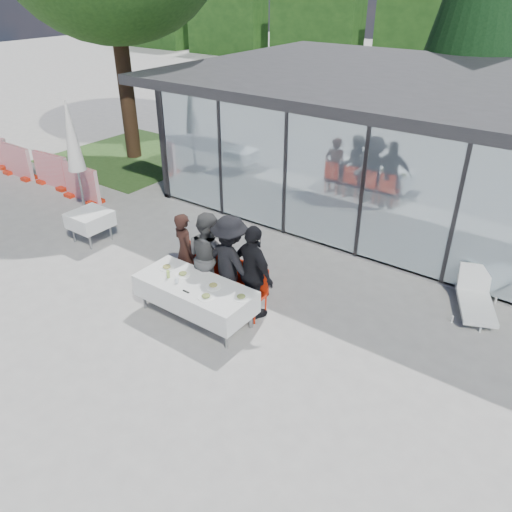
{
  "coord_description": "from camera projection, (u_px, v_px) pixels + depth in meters",
  "views": [
    {
      "loc": [
        4.99,
        -5.26,
        5.58
      ],
      "look_at": [
        0.29,
        1.2,
        1.07
      ],
      "focal_mm": 35.0,
      "sensor_mm": 36.0,
      "label": 1
    }
  ],
  "objects": [
    {
      "name": "ground",
      "position": [
        204.0,
        329.0,
        9.01
      ],
      "size": [
        90.0,
        90.0,
        0.0
      ],
      "primitive_type": "plane",
      "color": "#9D9A95",
      "rests_on": "ground"
    },
    {
      "name": "pavilion",
      "position": [
        471.0,
        130.0,
        12.67
      ],
      "size": [
        14.8,
        8.8,
        3.44
      ],
      "color": "gray",
      "rests_on": "ground"
    },
    {
      "name": "treeline",
      "position": [
        497.0,
        42.0,
        28.67
      ],
      "size": [
        62.5,
        2.0,
        4.4
      ],
      "color": "#193D13",
      "rests_on": "ground"
    },
    {
      "name": "dining_table",
      "position": [
        195.0,
        293.0,
        9.06
      ],
      "size": [
        2.26,
        0.96,
        0.75
      ],
      "color": "silver",
      "rests_on": "ground"
    },
    {
      "name": "diner_a",
      "position": [
        185.0,
        251.0,
        9.87
      ],
      "size": [
        0.75,
        0.75,
        1.63
      ],
      "primitive_type": "imported",
      "rotation": [
        0.0,
        0.0,
        2.81
      ],
      "color": "black",
      "rests_on": "ground"
    },
    {
      "name": "diner_chair_a",
      "position": [
        188.0,
        262.0,
        10.03
      ],
      "size": [
        0.44,
        0.44,
        0.97
      ],
      "color": "red",
      "rests_on": "ground"
    },
    {
      "name": "diner_b",
      "position": [
        208.0,
        256.0,
        9.51
      ],
      "size": [
        1.06,
        1.06,
        1.81
      ],
      "primitive_type": "imported",
      "rotation": [
        0.0,
        0.0,
        2.9
      ],
      "color": "#4D4D4D",
      "rests_on": "ground"
    },
    {
      "name": "diner_chair_b",
      "position": [
        210.0,
        272.0,
        9.72
      ],
      "size": [
        0.44,
        0.44,
        0.97
      ],
      "color": "red",
      "rests_on": "ground"
    },
    {
      "name": "diner_c",
      "position": [
        230.0,
        263.0,
        9.21
      ],
      "size": [
        1.37,
        1.37,
        1.87
      ],
      "primitive_type": "imported",
      "rotation": [
        0.0,
        0.0,
        3.0
      ],
      "color": "black",
      "rests_on": "ground"
    },
    {
      "name": "diner_chair_c",
      "position": [
        232.0,
        280.0,
        9.44
      ],
      "size": [
        0.44,
        0.44,
        0.97
      ],
      "color": "red",
      "rests_on": "ground"
    },
    {
      "name": "diner_d",
      "position": [
        254.0,
        273.0,
        8.95
      ],
      "size": [
        1.36,
        1.36,
        1.84
      ],
      "primitive_type": "imported",
      "rotation": [
        0.0,
        0.0,
        2.82
      ],
      "color": "black",
      "rests_on": "ground"
    },
    {
      "name": "diner_chair_d",
      "position": [
        255.0,
        289.0,
        9.17
      ],
      "size": [
        0.44,
        0.44,
        0.97
      ],
      "color": "red",
      "rests_on": "ground"
    },
    {
      "name": "plate_a",
      "position": [
        167.0,
        267.0,
        9.4
      ],
      "size": [
        0.29,
        0.29,
        0.07
      ],
      "color": "white",
      "rests_on": "dining_table"
    },
    {
      "name": "plate_b",
      "position": [
        183.0,
        274.0,
        9.19
      ],
      "size": [
        0.29,
        0.29,
        0.07
      ],
      "color": "white",
      "rests_on": "dining_table"
    },
    {
      "name": "plate_c",
      "position": [
        213.0,
        286.0,
        8.84
      ],
      "size": [
        0.29,
        0.29,
        0.07
      ],
      "color": "white",
      "rests_on": "dining_table"
    },
    {
      "name": "plate_d",
      "position": [
        241.0,
        297.0,
        8.53
      ],
      "size": [
        0.29,
        0.29,
        0.07
      ],
      "color": "white",
      "rests_on": "dining_table"
    },
    {
      "name": "plate_extra",
      "position": [
        206.0,
        297.0,
        8.55
      ],
      "size": [
        0.29,
        0.29,
        0.07
      ],
      "color": "white",
      "rests_on": "dining_table"
    },
    {
      "name": "juice_bottle",
      "position": [
        168.0,
        274.0,
        9.09
      ],
      "size": [
        0.06,
        0.06,
        0.14
      ],
      "primitive_type": "cylinder",
      "color": "#9FC351",
      "rests_on": "dining_table"
    },
    {
      "name": "drinking_glasses",
      "position": [
        177.0,
        280.0,
        8.95
      ],
      "size": [
        0.07,
        0.07,
        0.1
      ],
      "color": "silver",
      "rests_on": "dining_table"
    },
    {
      "name": "folded_eyeglasses",
      "position": [
        186.0,
        292.0,
        8.71
      ],
      "size": [
        0.14,
        0.03,
        0.01
      ],
      "primitive_type": "cube",
      "color": "black",
      "rests_on": "dining_table"
    },
    {
      "name": "spare_table_left",
      "position": [
        90.0,
        220.0,
        11.74
      ],
      "size": [
        0.86,
        0.86,
        0.74
      ],
      "color": "silver",
      "rests_on": "ground"
    },
    {
      "name": "spare_chair_b",
      "position": [
        504.0,
        272.0,
        9.72
      ],
      "size": [
        0.47,
        0.47,
        0.97
      ],
      "color": "red",
      "rests_on": "ground"
    },
    {
      "name": "market_umbrella",
      "position": [
        73.0,
        144.0,
        12.29
      ],
      "size": [
        0.5,
        0.5,
        3.0
      ],
      "color": "black",
      "rests_on": "ground"
    },
    {
      "name": "construction_barriers",
      "position": [
        19.0,
        163.0,
        15.67
      ],
      "size": [
        7.8,
        0.6,
        1.0
      ],
      "color": "red",
      "rests_on": "ground"
    },
    {
      "name": "lounger",
      "position": [
        475.0,
        297.0,
        9.46
      ],
      "size": [
        1.07,
        1.46,
        0.72
      ],
      "color": "white",
      "rests_on": "ground"
    },
    {
      "name": "grass_patch",
      "position": [
        135.0,
        156.0,
        17.58
      ],
      "size": [
        5.0,
        5.0,
        0.02
      ],
      "primitive_type": "cube",
      "color": "#385926",
      "rests_on": "ground"
    }
  ]
}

